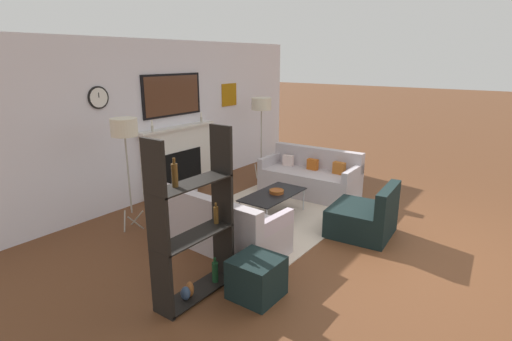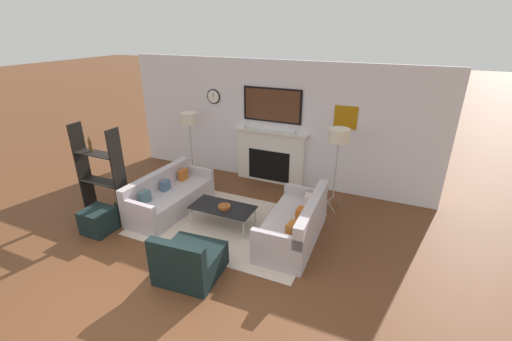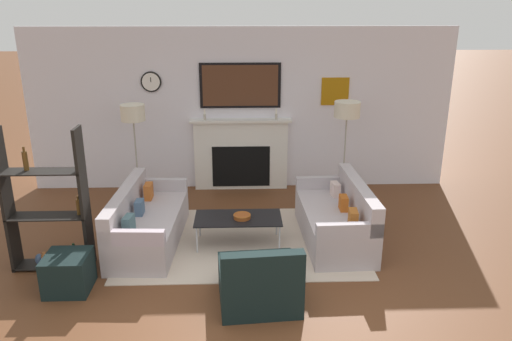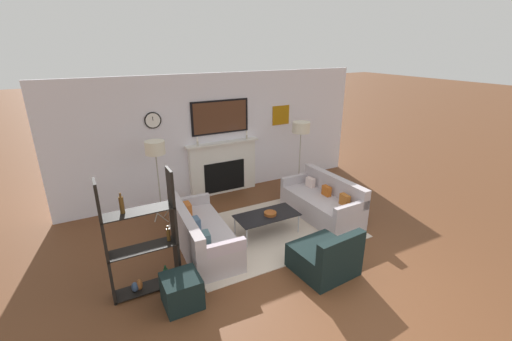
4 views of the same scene
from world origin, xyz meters
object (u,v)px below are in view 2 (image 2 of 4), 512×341
Objects in this scene: couch_right at (295,226)px; floor_lamp_right at (339,137)px; shelf_unit at (102,177)px; ottoman at (98,221)px; floor_lamp_left at (189,120)px; coffee_table at (223,208)px; armchair at (189,262)px; couch_left at (170,197)px; decorative_bowl at (224,206)px.

floor_lamp_right is at bearing 75.57° from couch_right.
ottoman is (0.35, -0.53, -0.56)m from shelf_unit.
floor_lamp_right is at bearing -0.00° from floor_lamp_left.
coffee_table is 2.17m from ottoman.
couch_right reaches higher than armchair.
ottoman is at bearing -56.42° from shelf_unit.
shelf_unit reaches higher than couch_right.
floor_lamp_left is at bearing 138.07° from coffee_table.
armchair is 3.53m from floor_lamp_left.
couch_right is (2.54, -0.00, 0.02)m from couch_left.
armchair is 3.38m from floor_lamp_right.
floor_lamp_left is 0.99× the size of floor_lamp_right.
floor_lamp_left is at bearing 104.53° from couch_left.
shelf_unit reaches higher than ottoman.
couch_left is 2.10× the size of armchair.
decorative_bowl is 0.13× the size of shelf_unit.
couch_right is 1.96× the size of armchair.
decorative_bowl is at bearing -138.47° from floor_lamp_right.
couch_right is 1.83m from floor_lamp_right.
decorative_bowl is at bearing -4.53° from couch_left.
couch_right is at bearing -24.78° from floor_lamp_left.
coffee_table is (-1.32, -0.07, 0.07)m from couch_right.
couch_left is 1.82m from floor_lamp_left.
floor_lamp_right is 4.42m from shelf_unit.
armchair is 2.66m from shelf_unit.
decorative_bowl is 0.14× the size of floor_lamp_left.
floor_lamp_left is at bearing 82.48° from ottoman.
couch_right is 7.63× the size of decorative_bowl.
shelf_unit is (-2.29, -0.50, 0.36)m from decorative_bowl.
armchair is 1.38m from decorative_bowl.
armchair is at bearing -45.28° from couch_left.
ottoman is at bearing -97.52° from floor_lamp_left.
coffee_table is (-0.22, 1.38, 0.11)m from armchair.
decorative_bowl is 2.40m from floor_lamp_left.
couch_right is 3.39m from floor_lamp_left.
floor_lamp_left reaches higher than couch_right.
shelf_unit is (-1.02, -0.60, 0.49)m from couch_left.
couch_left is 1.14× the size of floor_lamp_right.
armchair is 3.90× the size of decorative_bowl.
floor_lamp_left is (-2.89, 1.33, 1.17)m from couch_right.
coffee_table is at bearing -139.89° from floor_lamp_right.
couch_left is 8.17× the size of decorative_bowl.
couch_right reaches higher than coffee_table.
decorative_bowl is at bearing 97.23° from armchair.
couch_left is 1.22m from coffee_table.
floor_lamp_left is 3.39× the size of ottoman.
floor_lamp_left is 2.77m from ottoman.
couch_right is 1.28m from decorative_bowl.
coffee_table is 2.37m from floor_lamp_left.
couch_right reaches higher than couch_left.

